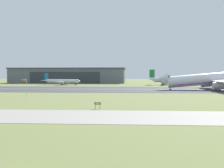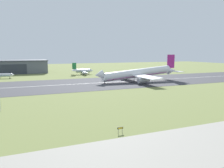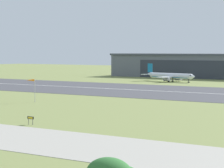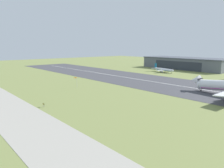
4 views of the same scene
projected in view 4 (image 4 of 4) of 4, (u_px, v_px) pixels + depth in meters
ground_plane at (79, 99)px, 98.81m from camera, size 605.57×605.57×0.00m
runway_strip at (165, 84)px, 139.27m from camera, size 365.57×52.79×0.06m
runway_centreline at (165, 83)px, 139.26m from camera, size 329.01×0.70×0.01m
taxiway_road at (12, 111)px, 80.32m from camera, size 274.18×17.62×0.05m
hangar_building at (185, 63)px, 226.72m from camera, size 87.56×31.40×11.65m
airplane_parked_centre at (164, 70)px, 196.95m from camera, size 25.74×16.68×7.54m
windsock_pole at (75, 78)px, 125.97m from camera, size 1.92×1.86×5.93m
runway_sign at (44, 104)px, 85.89m from camera, size 1.41×0.13×1.48m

